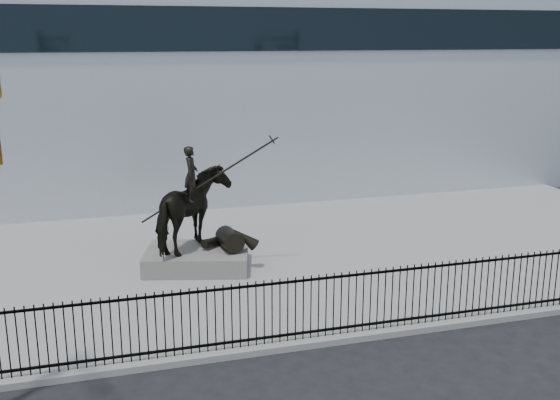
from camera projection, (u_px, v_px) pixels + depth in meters
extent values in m
plane|color=black|center=(347.00, 368.00, 13.74)|extent=(120.00, 120.00, 0.00)
cube|color=gray|center=(262.00, 258.00, 20.24)|extent=(30.00, 12.00, 0.15)
cube|color=silver|center=(192.00, 84.00, 31.25)|extent=(44.00, 14.00, 9.00)
cube|color=black|center=(326.00, 330.00, 14.83)|extent=(22.00, 0.05, 0.05)
cube|color=black|center=(327.00, 278.00, 14.52)|extent=(22.00, 0.05, 0.05)
cube|color=black|center=(327.00, 305.00, 14.68)|extent=(22.00, 0.03, 1.50)
cube|color=#62605A|center=(197.00, 259.00, 19.16)|extent=(3.38, 2.73, 0.55)
imported|color=black|center=(196.00, 211.00, 18.80)|extent=(2.54, 2.78, 2.36)
imported|color=black|center=(191.00, 174.00, 18.54)|extent=(0.52, 0.66, 1.59)
cylinder|color=black|center=(206.00, 182.00, 18.61)|extent=(3.68, 1.03, 2.40)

